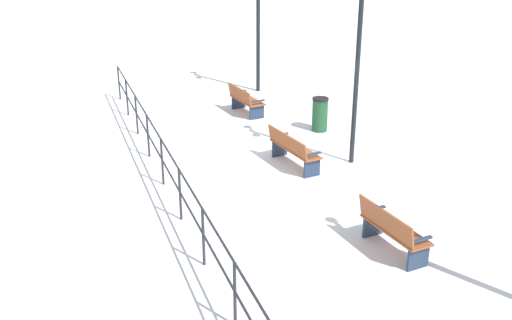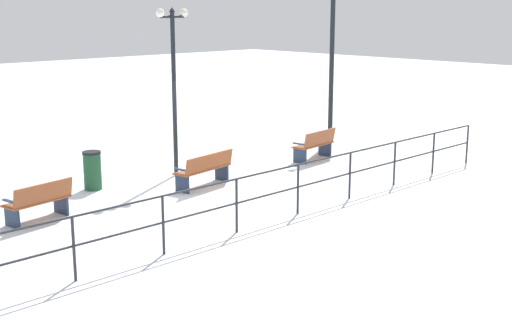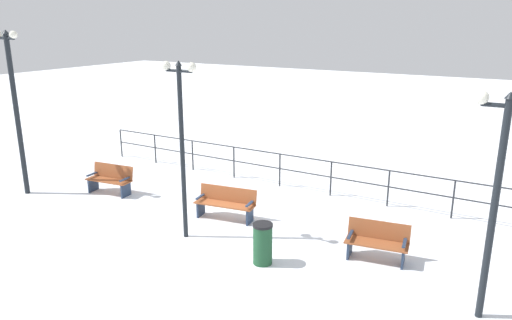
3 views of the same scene
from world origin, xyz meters
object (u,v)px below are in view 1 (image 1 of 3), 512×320
(bench_nearest, at_px, (392,230))
(lamppost_far, at_px, (258,11))
(bench_second, at_px, (293,149))
(lamppost_middle, at_px, (359,47))
(trash_bin, at_px, (320,114))
(bench_third, at_px, (245,100))

(bench_nearest, distance_m, lamppost_far, 11.12)
(bench_second, height_order, lamppost_middle, lamppost_middle)
(trash_bin, bearing_deg, bench_third, 124.69)
(bench_nearest, relative_size, trash_bin, 1.61)
(bench_third, bearing_deg, bench_second, -101.79)
(bench_nearest, height_order, lamppost_middle, lamppost_middle)
(bench_second, xyz_separation_m, lamppost_far, (1.47, 6.56, 2.23))
(bench_nearest, bearing_deg, trash_bin, 69.36)
(bench_nearest, xyz_separation_m, lamppost_far, (1.34, 10.82, 2.23))
(lamppost_middle, height_order, lamppost_far, lamppost_middle)
(lamppost_far, bearing_deg, lamppost_middle, -90.00)
(bench_second, height_order, trash_bin, trash_bin)
(bench_nearest, relative_size, lamppost_far, 0.37)
(lamppost_middle, bearing_deg, trash_bin, 84.17)
(bench_second, xyz_separation_m, trash_bin, (1.71, 2.13, 0.02))
(bench_second, distance_m, bench_third, 4.27)
(bench_third, relative_size, lamppost_far, 0.35)
(lamppost_far, xyz_separation_m, trash_bin, (0.24, -4.43, -2.21))
(bench_nearest, xyz_separation_m, trash_bin, (1.58, 6.39, 0.02))
(lamppost_middle, bearing_deg, lamppost_far, 90.00)
(bench_second, distance_m, lamppost_middle, 2.80)
(bench_nearest, xyz_separation_m, bench_third, (0.11, 8.52, -0.03))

